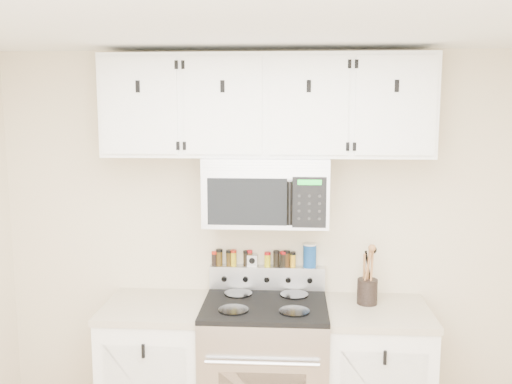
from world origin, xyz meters
TOP-DOWN VIEW (x-y plane):
  - back_wall at (0.00, 1.75)m, footprint 3.50×0.01m
  - range at (0.00, 1.43)m, footprint 0.76×0.65m
  - base_cabinet_left at (-0.69, 1.45)m, footprint 0.64×0.62m
  - base_cabinet_right at (0.69, 1.45)m, footprint 0.64×0.62m
  - microwave at (0.00, 1.55)m, footprint 0.76×0.44m
  - upper_cabinets at (-0.00, 1.58)m, footprint 2.00×0.35m
  - utensil_crock at (0.64, 1.53)m, footprint 0.13×0.13m
  - kitchen_timer at (-0.10, 1.71)m, footprint 0.07×0.06m
  - salt_canister at (0.28, 1.71)m, footprint 0.09×0.09m
  - spice_jar_0 at (-0.35, 1.71)m, footprint 0.04×0.04m
  - spice_jar_1 at (-0.32, 1.71)m, footprint 0.04×0.04m
  - spice_jar_2 at (-0.25, 1.71)m, footprint 0.04×0.04m
  - spice_jar_3 at (-0.22, 1.71)m, footprint 0.04×0.04m
  - spice_jar_4 at (-0.14, 1.71)m, footprint 0.04×0.04m
  - spice_jar_5 at (-0.12, 1.71)m, footprint 0.04×0.04m
  - spice_jar_6 at (0.00, 1.71)m, footprint 0.04×0.04m
  - spice_jar_7 at (0.06, 1.71)m, footprint 0.04×0.04m
  - spice_jar_8 at (0.11, 1.71)m, footprint 0.05×0.05m
  - spice_jar_9 at (0.13, 1.71)m, footprint 0.04×0.04m
  - spice_jar_10 at (0.17, 1.71)m, footprint 0.04×0.04m

SIDE VIEW (x-z plane):
  - base_cabinet_left at x=-0.69m, z-range 0.00..0.92m
  - base_cabinet_right at x=0.69m, z-range 0.00..0.92m
  - range at x=0.00m, z-range -0.06..1.04m
  - utensil_crock at x=0.64m, z-range 0.83..1.20m
  - kitchen_timer at x=-0.10m, z-range 1.10..1.18m
  - spice_jar_0 at x=-0.35m, z-range 1.10..1.19m
  - spice_jar_6 at x=0.00m, z-range 1.10..1.20m
  - spice_jar_10 at x=0.17m, z-range 1.10..1.20m
  - spice_jar_8 at x=0.11m, z-range 1.10..1.20m
  - spice_jar_4 at x=-0.14m, z-range 1.10..1.20m
  - spice_jar_2 at x=-0.25m, z-range 1.10..1.21m
  - spice_jar_3 at x=-0.22m, z-range 1.10..1.21m
  - spice_jar_5 at x=-0.12m, z-range 1.10..1.21m
  - spice_jar_7 at x=0.06m, z-range 1.10..1.21m
  - spice_jar_9 at x=0.13m, z-range 1.10..1.21m
  - spice_jar_1 at x=-0.32m, z-range 1.10..1.21m
  - salt_canister at x=0.28m, z-range 1.10..1.26m
  - back_wall at x=0.00m, z-range 0.00..2.50m
  - microwave at x=0.00m, z-range 1.42..1.84m
  - upper_cabinets at x=0.00m, z-range 1.84..2.46m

